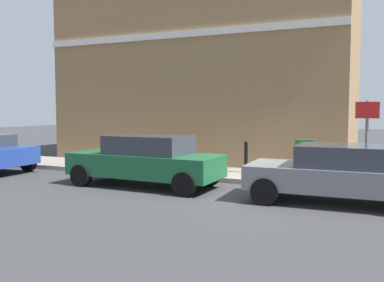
{
  "coord_description": "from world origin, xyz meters",
  "views": [
    {
      "loc": [
        -10.85,
        -2.85,
        2.21
      ],
      "look_at": [
        1.37,
        2.61,
        1.2
      ],
      "focal_mm": 38.95,
      "sensor_mm": 36.0,
      "label": 1
    }
  ],
  "objects_px": {
    "car_grey": "(337,173)",
    "bollard_near_cabinet": "(246,156)",
    "street_sign": "(367,130)",
    "utility_cabinet": "(305,160)",
    "car_green": "(146,160)"
  },
  "relations": [
    {
      "from": "bollard_near_cabinet",
      "to": "street_sign",
      "type": "bearing_deg",
      "value": -105.77
    },
    {
      "from": "car_green",
      "to": "utility_cabinet",
      "type": "relative_size",
      "value": 3.9
    },
    {
      "from": "car_green",
      "to": "utility_cabinet",
      "type": "bearing_deg",
      "value": -144.68
    },
    {
      "from": "car_grey",
      "to": "street_sign",
      "type": "distance_m",
      "value": 2.11
    },
    {
      "from": "bollard_near_cabinet",
      "to": "street_sign",
      "type": "xyz_separation_m",
      "value": [
        -1.03,
        -3.65,
        0.96
      ]
    },
    {
      "from": "car_grey",
      "to": "bollard_near_cabinet",
      "type": "height_order",
      "value": "car_grey"
    },
    {
      "from": "utility_cabinet",
      "to": "bollard_near_cabinet",
      "type": "xyz_separation_m",
      "value": [
        0.1,
        1.91,
        0.02
      ]
    },
    {
      "from": "car_green",
      "to": "bollard_near_cabinet",
      "type": "relative_size",
      "value": 4.31
    },
    {
      "from": "utility_cabinet",
      "to": "car_grey",
      "type": "bearing_deg",
      "value": -156.87
    },
    {
      "from": "car_grey",
      "to": "utility_cabinet",
      "type": "height_order",
      "value": "car_grey"
    },
    {
      "from": "utility_cabinet",
      "to": "street_sign",
      "type": "xyz_separation_m",
      "value": [
        -0.93,
        -1.74,
        0.98
      ]
    },
    {
      "from": "street_sign",
      "to": "utility_cabinet",
      "type": "bearing_deg",
      "value": 61.88
    },
    {
      "from": "car_green",
      "to": "bollard_near_cabinet",
      "type": "height_order",
      "value": "car_green"
    },
    {
      "from": "car_grey",
      "to": "utility_cabinet",
      "type": "xyz_separation_m",
      "value": [
        2.74,
        1.17,
        -0.05
      ]
    },
    {
      "from": "car_grey",
      "to": "bollard_near_cabinet",
      "type": "xyz_separation_m",
      "value": [
        2.84,
        3.08,
        -0.02
      ]
    }
  ]
}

